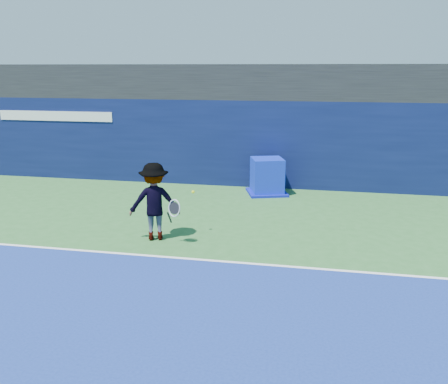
% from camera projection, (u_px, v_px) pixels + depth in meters
% --- Properties ---
extents(ground, '(80.00, 80.00, 0.00)m').
position_uv_depth(ground, '(139.00, 327.00, 8.10)').
color(ground, '#2D652D').
rests_on(ground, ground).
extents(baseline, '(24.00, 0.10, 0.01)m').
position_uv_depth(baseline, '(188.00, 259.00, 10.95)').
color(baseline, white).
rests_on(baseline, ground).
extents(stadium_band, '(36.00, 3.00, 1.20)m').
position_uv_depth(stadium_band, '(249.00, 81.00, 18.16)').
color(stadium_band, black).
rests_on(stadium_band, back_wall_assembly).
extents(back_wall_assembly, '(36.00, 1.03, 3.00)m').
position_uv_depth(back_wall_assembly, '(244.00, 142.00, 17.72)').
color(back_wall_assembly, '#0B133D').
rests_on(back_wall_assembly, ground).
extents(equipment_cart, '(1.56, 1.56, 1.19)m').
position_uv_depth(equipment_cart, '(267.00, 178.00, 16.52)').
color(equipment_cart, '#0D22BB').
rests_on(equipment_cart, ground).
extents(tennis_player, '(1.46, 1.06, 1.90)m').
position_uv_depth(tennis_player, '(154.00, 202.00, 12.03)').
color(tennis_player, silver).
rests_on(tennis_player, ground).
extents(tennis_ball, '(0.08, 0.08, 0.08)m').
position_uv_depth(tennis_ball, '(193.00, 192.00, 12.36)').
color(tennis_ball, '#D1DB18').
rests_on(tennis_ball, ground).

